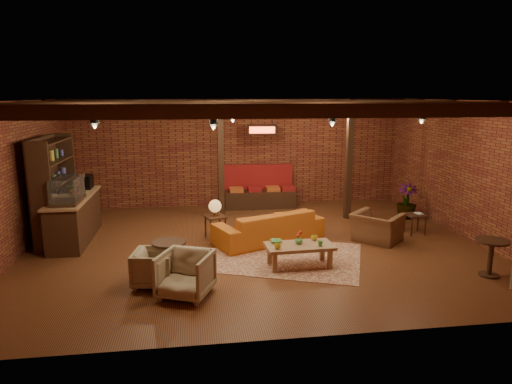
{
  "coord_description": "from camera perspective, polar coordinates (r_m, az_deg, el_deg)",
  "views": [
    {
      "loc": [
        -1.36,
        -9.65,
        3.33
      ],
      "look_at": [
        0.02,
        0.2,
        1.19
      ],
      "focal_mm": 32.0,
      "sensor_mm": 36.0,
      "label": 1
    }
  ],
  "objects": [
    {
      "name": "plant_tall",
      "position": [
        12.93,
        18.6,
        3.0
      ],
      "size": [
        1.89,
        1.89,
        2.85
      ],
      "primitive_type": "imported",
      "rotation": [
        0.0,
        0.0,
        -0.21
      ],
      "color": "#4C7F4C",
      "rests_on": "floor"
    },
    {
      "name": "wall_right",
      "position": [
        11.69,
        25.11,
        2.45
      ],
      "size": [
        0.02,
        8.0,
        3.2
      ],
      "primitive_type": "cube",
      "color": "maroon",
      "rests_on": "ground"
    },
    {
      "name": "armchair_a",
      "position": [
        8.35,
        -12.57,
        -9.02
      ],
      "size": [
        0.76,
        0.8,
        0.72
      ],
      "primitive_type": "imported",
      "rotation": [
        0.0,
        0.0,
        1.41
      ],
      "color": "beige",
      "rests_on": "floor"
    },
    {
      "name": "sofa",
      "position": [
        10.48,
        1.58,
        -4.32
      ],
      "size": [
        2.69,
        1.85,
        0.73
      ],
      "primitive_type": "imported",
      "rotation": [
        0.0,
        0.0,
        3.53
      ],
      "color": "#AE5418",
      "rests_on": "floor"
    },
    {
      "name": "armchair_right",
      "position": [
        10.85,
        14.91,
        -3.71
      ],
      "size": [
        1.19,
        1.2,
        0.89
      ],
      "primitive_type": "imported",
      "rotation": [
        0.0,
        0.0,
        2.33
      ],
      "color": "brown",
      "rests_on": "floor"
    },
    {
      "name": "floor",
      "position": [
        10.3,
        0.03,
        -6.74
      ],
      "size": [
        10.0,
        10.0,
        0.0
      ],
      "primitive_type": "plane",
      "color": "#3A1D0E",
      "rests_on": "ground"
    },
    {
      "name": "round_table_right",
      "position": [
        9.57,
        27.32,
        -6.68
      ],
      "size": [
        0.6,
        0.6,
        0.7
      ],
      "color": "black",
      "rests_on": "floor"
    },
    {
      "name": "service_counter",
      "position": [
        11.29,
        -21.83,
        -1.72
      ],
      "size": [
        0.8,
        2.5,
        1.6
      ],
      "primitive_type": null,
      "color": "black",
      "rests_on": "ground"
    },
    {
      "name": "ceiling_pipe",
      "position": [
        11.35,
        -1.12,
        9.69
      ],
      "size": [
        9.6,
        0.12,
        0.12
      ],
      "primitive_type": "cylinder",
      "rotation": [
        0.0,
        1.57,
        0.0
      ],
      "color": "black",
      "rests_on": "ceiling"
    },
    {
      "name": "post_right",
      "position": [
        12.49,
        11.57,
        3.91
      ],
      "size": [
        0.16,
        0.16,
        3.2
      ],
      "primitive_type": "cube",
      "color": "black",
      "rests_on": "ground"
    },
    {
      "name": "rug",
      "position": [
        9.64,
        3.49,
        -8.07
      ],
      "size": [
        3.77,
        3.36,
        0.01
      ],
      "primitive_type": "cube",
      "rotation": [
        0.0,
        0.0,
        -0.37
      ],
      "color": "maroon",
      "rests_on": "floor"
    },
    {
      "name": "wall_back",
      "position": [
        13.83,
        -2.29,
        4.92
      ],
      "size": [
        10.0,
        0.02,
        3.2
      ],
      "primitive_type": "cube",
      "color": "maroon",
      "rests_on": "ground"
    },
    {
      "name": "coffee_table",
      "position": [
        9.03,
        5.35,
        -6.87
      ],
      "size": [
        1.35,
        0.72,
        0.7
      ],
      "rotation": [
        0.0,
        0.0,
        0.05
      ],
      "color": "olive",
      "rests_on": "floor"
    },
    {
      "name": "plant_counter",
      "position": [
        11.37,
        -21.27,
        0.58
      ],
      "size": [
        0.35,
        0.39,
        0.3
      ],
      "primitive_type": "imported",
      "color": "#337F33",
      "rests_on": "service_counter"
    },
    {
      "name": "side_table_lamp",
      "position": [
        10.64,
        -5.14,
        -2.15
      ],
      "size": [
        0.56,
        0.56,
        0.94
      ],
      "rotation": [
        0.0,
        0.0,
        0.31
      ],
      "color": "black",
      "rests_on": "floor"
    },
    {
      "name": "ceiling_beams",
      "position": [
        9.75,
        0.03,
        10.65
      ],
      "size": [
        9.8,
        6.4,
        0.22
      ],
      "primitive_type": null,
      "color": "black",
      "rests_on": "ceiling"
    },
    {
      "name": "shelving_hutch",
      "position": [
        11.4,
        -23.82,
        0.31
      ],
      "size": [
        0.52,
        2.0,
        2.4
      ],
      "primitive_type": null,
      "color": "black",
      "rests_on": "ground"
    },
    {
      "name": "side_table_book",
      "position": [
        11.71,
        19.32,
        -2.79
      ],
      "size": [
        0.45,
        0.45,
        0.51
      ],
      "rotation": [
        0.0,
        0.0,
        0.03
      ],
      "color": "black",
      "rests_on": "floor"
    },
    {
      "name": "wall_left",
      "position": [
        10.46,
        -28.23,
        1.15
      ],
      "size": [
        0.02,
        8.0,
        3.2
      ],
      "primitive_type": "cube",
      "color": "maroon",
      "rests_on": "ground"
    },
    {
      "name": "wall_front",
      "position": [
        6.07,
        5.31,
        -4.5
      ],
      "size": [
        10.0,
        0.02,
        3.2
      ],
      "primitive_type": "cube",
      "color": "maroon",
      "rests_on": "ground"
    },
    {
      "name": "armchair_b",
      "position": [
        7.82,
        -8.83,
        -9.89
      ],
      "size": [
        1.05,
        1.02,
        0.84
      ],
      "primitive_type": "imported",
      "rotation": [
        0.0,
        0.0,
        -0.4
      ],
      "color": "beige",
      "rests_on": "floor"
    },
    {
      "name": "ceiling",
      "position": [
        9.75,
        0.03,
        11.35
      ],
      "size": [
        10.0,
        8.0,
        0.02
      ],
      "primitive_type": "cube",
      "color": "black",
      "rests_on": "wall_back"
    },
    {
      "name": "post_left",
      "position": [
        12.4,
        -4.41,
        4.06
      ],
      "size": [
        0.16,
        0.16,
        3.2
      ],
      "primitive_type": "cube",
      "color": "black",
      "rests_on": "ground"
    },
    {
      "name": "service_sign",
      "position": [
        12.94,
        0.75,
        7.77
      ],
      "size": [
        0.86,
        0.06,
        0.3
      ],
      "primitive_type": "cube",
      "color": "#FD3E19",
      "rests_on": "ceiling"
    },
    {
      "name": "ceiling_spotlights",
      "position": [
        9.76,
        0.03,
        9.36
      ],
      "size": [
        6.4,
        4.4,
        0.28
      ],
      "primitive_type": null,
      "color": "black",
      "rests_on": "ceiling"
    },
    {
      "name": "round_table_left",
      "position": [
        8.69,
        -10.77,
        -7.45
      ],
      "size": [
        0.64,
        0.64,
        0.67
      ],
      "color": "black",
      "rests_on": "floor"
    },
    {
      "name": "banquette",
      "position": [
        13.64,
        0.44,
        0.14
      ],
      "size": [
        2.1,
        0.7,
        1.0
      ],
      "primitive_type": null,
      "color": "maroon",
      "rests_on": "ground"
    }
  ]
}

